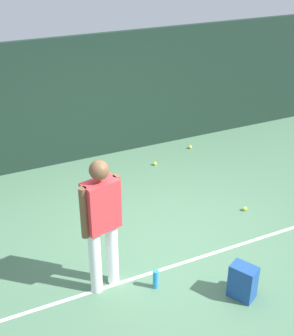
{
  "coord_description": "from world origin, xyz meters",
  "views": [
    {
      "loc": [
        -2.36,
        -4.55,
        3.9
      ],
      "look_at": [
        0.0,
        0.4,
        1.0
      ],
      "focal_mm": 49.61,
      "sensor_mm": 36.0,
      "label": 1
    }
  ],
  "objects_px": {
    "tennis_racket": "(104,207)",
    "tennis_ball_mid_court": "(155,164)",
    "tennis_player": "(102,219)",
    "water_bottle": "(156,279)",
    "tennis_ball_far_left": "(245,209)",
    "tennis_ball_near_player": "(190,147)",
    "backpack": "(243,282)"
  },
  "relations": [
    {
      "from": "tennis_racket",
      "to": "tennis_ball_far_left",
      "type": "xyz_separation_m",
      "value": [
        1.92,
        -1.0,
        0.02
      ]
    },
    {
      "from": "tennis_player",
      "to": "backpack",
      "type": "xyz_separation_m",
      "value": [
        1.39,
        -0.85,
        -0.76
      ]
    },
    {
      "from": "backpack",
      "to": "tennis_ball_near_player",
      "type": "distance_m",
      "value": 4.07
    },
    {
      "from": "tennis_racket",
      "to": "water_bottle",
      "type": "bearing_deg",
      "value": 54.1
    },
    {
      "from": "tennis_player",
      "to": "water_bottle",
      "type": "relative_size",
      "value": 6.79
    },
    {
      "from": "backpack",
      "to": "tennis_ball_mid_court",
      "type": "height_order",
      "value": "backpack"
    },
    {
      "from": "backpack",
      "to": "tennis_ball_far_left",
      "type": "xyz_separation_m",
      "value": [
        1.13,
        1.49,
        -0.18
      ]
    },
    {
      "from": "tennis_ball_near_player",
      "to": "tennis_ball_mid_court",
      "type": "height_order",
      "value": "same"
    },
    {
      "from": "backpack",
      "to": "tennis_ball_near_player",
      "type": "height_order",
      "value": "backpack"
    },
    {
      "from": "backpack",
      "to": "tennis_ball_mid_court",
      "type": "distance_m",
      "value": 3.49
    },
    {
      "from": "tennis_player",
      "to": "tennis_ball_near_player",
      "type": "distance_m",
      "value": 4.22
    },
    {
      "from": "tennis_ball_far_left",
      "to": "water_bottle",
      "type": "bearing_deg",
      "value": -154.97
    },
    {
      "from": "backpack",
      "to": "water_bottle",
      "type": "distance_m",
      "value": 1.03
    },
    {
      "from": "backpack",
      "to": "water_bottle",
      "type": "height_order",
      "value": "backpack"
    },
    {
      "from": "backpack",
      "to": "tennis_ball_far_left",
      "type": "height_order",
      "value": "backpack"
    },
    {
      "from": "backpack",
      "to": "tennis_ball_far_left",
      "type": "bearing_deg",
      "value": -64.35
    },
    {
      "from": "tennis_ball_near_player",
      "to": "tennis_player",
      "type": "bearing_deg",
      "value": -134.63
    },
    {
      "from": "tennis_racket",
      "to": "backpack",
      "type": "bearing_deg",
      "value": 73.71
    },
    {
      "from": "tennis_ball_mid_court",
      "to": "backpack",
      "type": "bearing_deg",
      "value": -99.16
    },
    {
      "from": "tennis_racket",
      "to": "tennis_ball_near_player",
      "type": "xyz_separation_m",
      "value": [
        2.28,
        1.28,
        0.02
      ]
    },
    {
      "from": "tennis_ball_far_left",
      "to": "backpack",
      "type": "bearing_deg",
      "value": -127.13
    },
    {
      "from": "tennis_racket",
      "to": "tennis_ball_near_player",
      "type": "height_order",
      "value": "tennis_ball_near_player"
    },
    {
      "from": "tennis_player",
      "to": "tennis_racket",
      "type": "relative_size",
      "value": 2.8
    },
    {
      "from": "tennis_player",
      "to": "tennis_ball_mid_court",
      "type": "relative_size",
      "value": 25.76
    },
    {
      "from": "tennis_player",
      "to": "water_bottle",
      "type": "xyz_separation_m",
      "value": [
        0.54,
        -0.29,
        -0.84
      ]
    },
    {
      "from": "tennis_racket",
      "to": "tennis_ball_far_left",
      "type": "bearing_deg",
      "value": 118.55
    },
    {
      "from": "tennis_player",
      "to": "tennis_ball_near_player",
      "type": "bearing_deg",
      "value": -147.62
    },
    {
      "from": "backpack",
      "to": "water_bottle",
      "type": "bearing_deg",
      "value": 29.49
    },
    {
      "from": "water_bottle",
      "to": "backpack",
      "type": "bearing_deg",
      "value": -33.29
    },
    {
      "from": "tennis_racket",
      "to": "tennis_ball_mid_court",
      "type": "height_order",
      "value": "tennis_ball_mid_court"
    },
    {
      "from": "tennis_ball_near_player",
      "to": "tennis_racket",
      "type": "bearing_deg",
      "value": -150.66
    },
    {
      "from": "backpack",
      "to": "tennis_player",
      "type": "bearing_deg",
      "value": 31.3
    }
  ]
}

